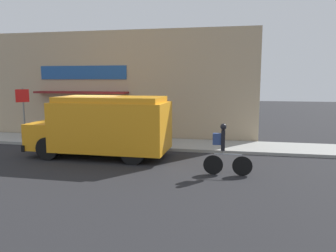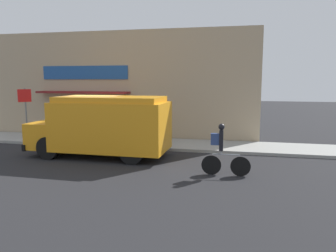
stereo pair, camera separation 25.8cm
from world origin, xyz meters
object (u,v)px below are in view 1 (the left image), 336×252
Objects in this scene: school_bus at (104,126)px; stop_sign_post at (23,106)px; cyclist at (224,150)px; trash_bin at (142,131)px.

school_bus is 5.30m from stop_sign_post.
cyclist is 5.93m from trash_bin.
stop_sign_post reaches higher than trash_bin.
stop_sign_post is (-9.48, 3.57, 0.98)m from cyclist.
trash_bin is (0.67, 2.85, -0.62)m from school_bus.
school_bus is 2.20× the size of stop_sign_post.
cyclist is 0.67× the size of stop_sign_post.
stop_sign_post is (-4.87, 1.99, 0.55)m from school_bus.
stop_sign_post is at bearing 157.99° from cyclist.
cyclist is (4.61, -1.58, -0.43)m from school_bus.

